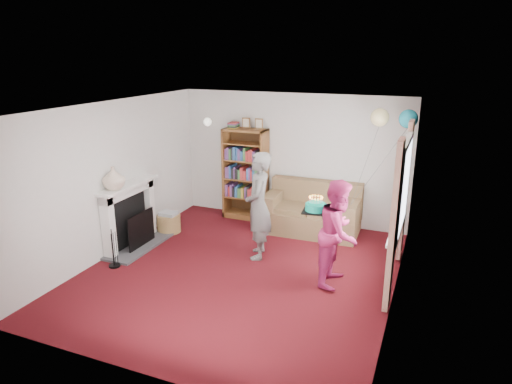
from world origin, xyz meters
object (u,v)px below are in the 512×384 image
at_px(person_striped, 258,206).
at_px(person_magenta, 339,233).
at_px(bookcase, 246,174).
at_px(sofa, 312,213).
at_px(birthday_cake, 316,207).

distance_m(person_striped, person_magenta, 1.45).
bearing_deg(bookcase, person_magenta, -41.56).
xyz_separation_m(bookcase, person_magenta, (2.32, -2.06, -0.11)).
bearing_deg(person_striped, person_magenta, 55.99).
xyz_separation_m(sofa, person_magenta, (0.87, -1.83, 0.43)).
relative_size(bookcase, sofa, 1.17).
height_order(sofa, person_striped, person_striped).
distance_m(sofa, birthday_cake, 1.98).
bearing_deg(person_magenta, bookcase, 51.67).
bearing_deg(person_magenta, person_striped, 77.21).
height_order(bookcase, sofa, bookcase).
distance_m(bookcase, person_magenta, 3.11).
bearing_deg(birthday_cake, bookcase, 134.45).
height_order(bookcase, birthday_cake, bookcase).
bearing_deg(sofa, person_magenta, -66.18).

